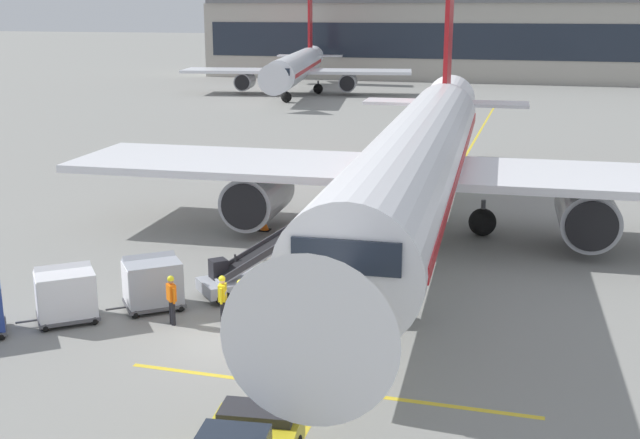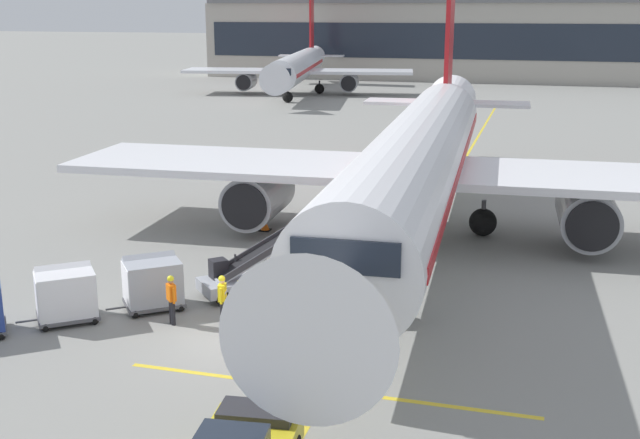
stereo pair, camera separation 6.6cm
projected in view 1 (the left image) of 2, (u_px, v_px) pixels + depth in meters
The scene contains 15 objects.
ground_plane at pixel (229, 339), 25.94m from camera, with size 600.00×600.00×0.00m, color gray.
parked_airplane at pixel (418, 160), 36.64m from camera, with size 33.40×43.83×14.51m.
belt_loader at pixel (252, 271), 29.92m from camera, with size 4.68×4.61×2.99m.
baggage_cart_lead at pixel (152, 282), 28.38m from camera, with size 2.63×2.50×1.91m.
baggage_cart_second at pixel (66, 293), 27.22m from camera, with size 2.63×2.50×1.91m.
ground_crew_by_loader at pixel (172, 297), 26.92m from camera, with size 0.44×0.44×1.74m.
ground_crew_by_carts at pixel (223, 297), 26.92m from camera, with size 0.32×0.56×1.74m.
ground_crew_marshaller at pixel (241, 301), 26.54m from camera, with size 0.39×0.51×1.74m.
safety_cone_engine_keepout at pixel (296, 223), 38.87m from camera, with size 0.55×0.55×0.62m.
safety_cone_wingtip at pixel (254, 253), 34.14m from camera, with size 0.53×0.53×0.61m.
safety_cone_nose_mark at pixel (264, 225), 38.52m from camera, with size 0.54×0.54×0.62m.
apron_guidance_line_lead_in at pixel (416, 241), 36.84m from camera, with size 0.20×110.00×0.01m.
apron_guidance_line_stop_bar at pixel (325, 390), 22.50m from camera, with size 12.00×0.20×0.01m.
terminal_building at pixel (511, 40), 118.19m from camera, with size 91.74×15.66×11.80m.
distant_airplane at pixel (297, 68), 98.67m from camera, with size 28.86×37.31×12.55m.
Camera 1 is at (9.39, -22.35, 10.45)m, focal length 44.75 mm.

